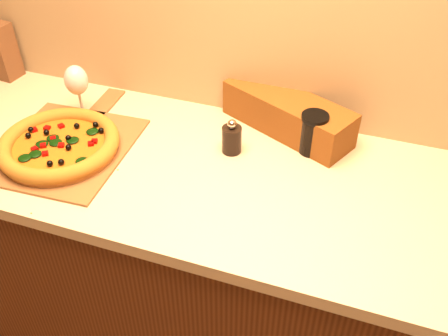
{
  "coord_description": "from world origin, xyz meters",
  "views": [
    {
      "loc": [
        0.35,
        0.38,
        1.82
      ],
      "look_at": [
        0.01,
        1.38,
        0.96
      ],
      "focal_mm": 40.0,
      "sensor_mm": 36.0,
      "label": 1
    }
  ],
  "objects_px": {
    "pepper_grinder": "(232,139)",
    "dark_jar": "(313,133)",
    "pizza_peel": "(68,145)",
    "pizza": "(59,145)",
    "wine_glass": "(76,82)"
  },
  "relations": [
    {
      "from": "pepper_grinder",
      "to": "dark_jar",
      "type": "bearing_deg",
      "value": 19.29
    },
    {
      "from": "pizza_peel",
      "to": "pepper_grinder",
      "type": "xyz_separation_m",
      "value": [
        0.48,
        0.14,
        0.04
      ]
    },
    {
      "from": "pizza",
      "to": "pepper_grinder",
      "type": "bearing_deg",
      "value": 20.44
    },
    {
      "from": "pepper_grinder",
      "to": "pizza",
      "type": "bearing_deg",
      "value": -159.56
    },
    {
      "from": "pepper_grinder",
      "to": "wine_glass",
      "type": "bearing_deg",
      "value": 178.12
    },
    {
      "from": "pizza_peel",
      "to": "dark_jar",
      "type": "xyz_separation_m",
      "value": [
        0.71,
        0.22,
        0.06
      ]
    },
    {
      "from": "pizza_peel",
      "to": "dark_jar",
      "type": "bearing_deg",
      "value": 14.65
    },
    {
      "from": "pizza",
      "to": "dark_jar",
      "type": "height_order",
      "value": "dark_jar"
    },
    {
      "from": "dark_jar",
      "to": "wine_glass",
      "type": "bearing_deg",
      "value": -175.27
    },
    {
      "from": "pizza",
      "to": "pepper_grinder",
      "type": "distance_m",
      "value": 0.52
    },
    {
      "from": "pepper_grinder",
      "to": "dark_jar",
      "type": "height_order",
      "value": "dark_jar"
    },
    {
      "from": "pizza_peel",
      "to": "wine_glass",
      "type": "height_order",
      "value": "wine_glass"
    },
    {
      "from": "wine_glass",
      "to": "dark_jar",
      "type": "xyz_separation_m",
      "value": [
        0.75,
        0.06,
        -0.07
      ]
    },
    {
      "from": "wine_glass",
      "to": "pizza",
      "type": "bearing_deg",
      "value": -77.63
    },
    {
      "from": "pizza",
      "to": "wine_glass",
      "type": "bearing_deg",
      "value": 102.37
    }
  ]
}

